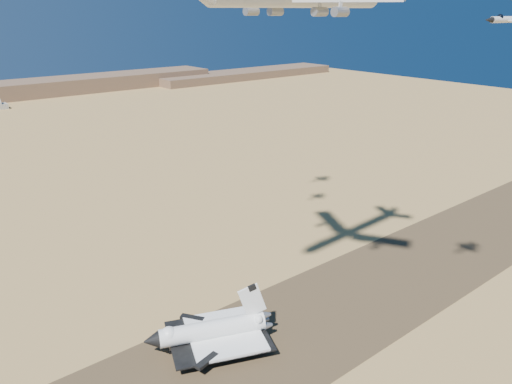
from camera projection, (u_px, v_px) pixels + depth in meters
ground at (253, 351)px, 152.88m from camera, size 1200.00×1200.00×0.00m
runway at (253, 351)px, 152.87m from camera, size 600.00×50.00×0.06m
ridgeline at (9, 93)px, 572.21m from camera, size 960.00×90.00×18.00m
shuttle at (211, 331)px, 153.32m from camera, size 40.35×33.50×19.63m
crew_a at (235, 349)px, 152.31m from camera, size 0.52×0.66×1.62m
crew_b at (259, 346)px, 153.30m from camera, size 0.66×0.98×1.87m
crew_c at (263, 347)px, 153.05m from camera, size 0.97×1.04×1.62m
chase_jet_a at (506, 19)px, 119.09m from camera, size 16.26×8.80×4.05m
chase_jet_c at (256, 2)px, 173.94m from camera, size 13.91×7.64×3.47m
chase_jet_d at (270, 0)px, 201.88m from camera, size 15.82×8.34×3.94m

